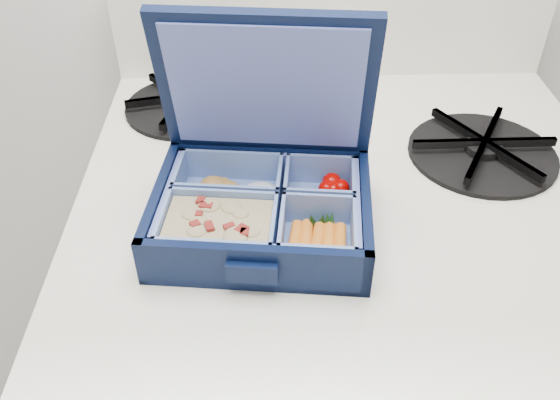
{
  "coord_description": "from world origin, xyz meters",
  "views": [
    {
      "loc": [
        -0.2,
        1.13,
        1.33
      ],
      "look_at": [
        -0.19,
        1.59,
        0.95
      ],
      "focal_mm": 38.0,
      "sensor_mm": 36.0,
      "label": 1
    }
  ],
  "objects_px": {
    "fork": "(267,148)",
    "burner_grate": "(484,146)",
    "stove": "(330,400)",
    "bento_box": "(262,212)"
  },
  "relations": [
    {
      "from": "stove",
      "to": "bento_box",
      "type": "xyz_separation_m",
      "value": [
        -0.1,
        -0.09,
        0.49
      ]
    },
    {
      "from": "burner_grate",
      "to": "fork",
      "type": "bearing_deg",
      "value": 175.81
    },
    {
      "from": "bento_box",
      "to": "burner_grate",
      "type": "distance_m",
      "value": 0.29
    },
    {
      "from": "fork",
      "to": "burner_grate",
      "type": "bearing_deg",
      "value": 54.15
    },
    {
      "from": "stove",
      "to": "fork",
      "type": "bearing_deg",
      "value": 150.07
    },
    {
      "from": "stove",
      "to": "bento_box",
      "type": "distance_m",
      "value": 0.5
    },
    {
      "from": "burner_grate",
      "to": "stove",
      "type": "bearing_deg",
      "value": -167.49
    },
    {
      "from": "stove",
      "to": "burner_grate",
      "type": "relative_size",
      "value": 5.23
    },
    {
      "from": "bento_box",
      "to": "fork",
      "type": "bearing_deg",
      "value": 93.28
    },
    {
      "from": "stove",
      "to": "bento_box",
      "type": "height_order",
      "value": "bento_box"
    }
  ]
}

